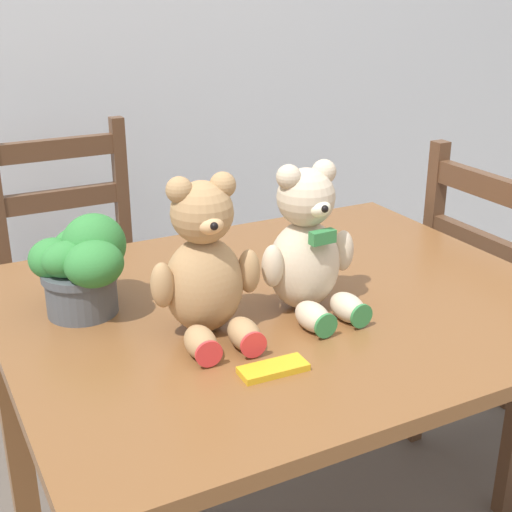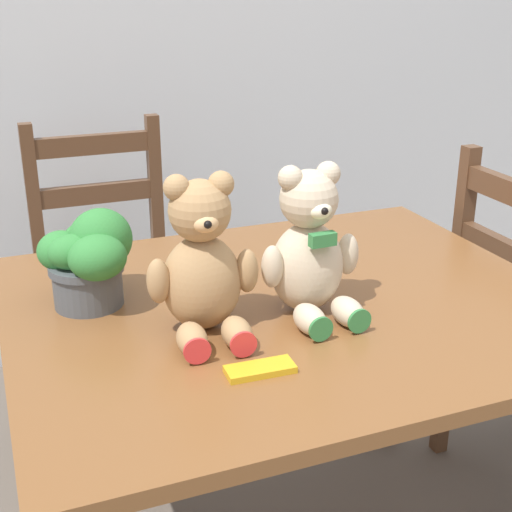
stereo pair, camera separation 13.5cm
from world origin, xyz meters
name	(u,v)px [view 2 (the right image)]	position (x,y,z in m)	size (l,w,h in m)	color
wall_back	(132,2)	(0.00, 1.82, 1.30)	(8.00, 0.04, 2.60)	silver
dining_table	(288,347)	(0.00, 0.47, 0.65)	(1.13, 0.93, 0.76)	brown
wooden_chair_behind	(111,288)	(-0.23, 1.32, 0.47)	(0.42, 0.41, 0.98)	brown
teddy_bear_left	(203,266)	(-0.20, 0.41, 0.89)	(0.21, 0.22, 0.30)	tan
teddy_bear_right	(310,251)	(0.02, 0.41, 0.89)	(0.21, 0.21, 0.30)	beige
potted_plant	(90,256)	(-0.38, 0.60, 0.86)	(0.19, 0.21, 0.20)	#4C5156
chocolate_bar	(260,369)	(-0.16, 0.22, 0.77)	(0.12, 0.05, 0.01)	gold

